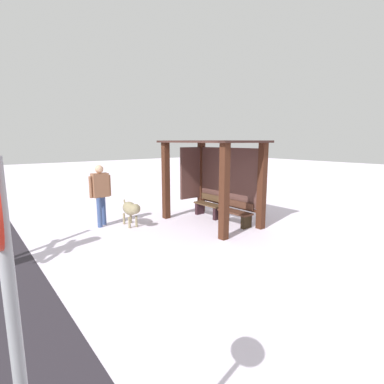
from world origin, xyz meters
The scene contains 7 objects.
ground_plane centered at (0.00, 0.00, 0.00)m, with size 60.00×60.00×0.00m, color white.
bus_shelter centered at (-0.13, 0.25, 1.67)m, with size 3.06×1.90×2.52m.
bench_left_inside centered at (-0.60, 0.47, 0.34)m, with size 1.11×0.38×0.73m.
bench_center_inside centered at (0.60, 0.47, 0.32)m, with size 1.11×0.41×0.70m.
person_walking centered at (-1.79, -2.75, 1.08)m, with size 0.34×0.65×1.82m.
dog centered at (-1.20, -2.09, 0.53)m, with size 1.13×0.44×0.75m.
street_sign centered at (5.01, -5.75, 1.54)m, with size 0.44×0.06×2.48m.
Camera 1 is at (6.45, -5.86, 2.50)m, focal length 27.13 mm.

